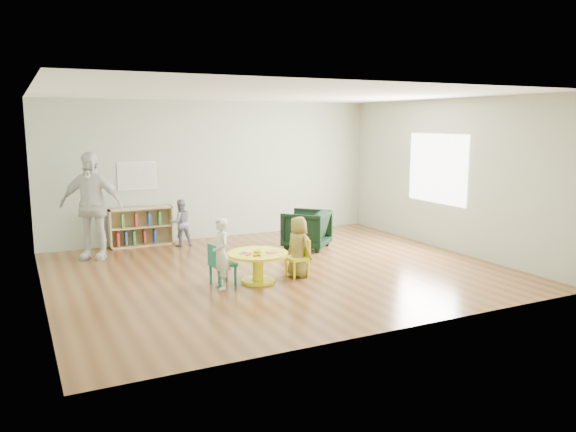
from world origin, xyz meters
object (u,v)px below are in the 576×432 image
object	(u,v)px
adult_caretaker	(91,206)
kid_chair_right	(299,256)
child_left	(221,254)
toddler	(180,223)
child_right	(298,247)
bookshelf	(140,227)
kid_chair_left	(220,263)
armchair	(306,229)
activity_table	(258,262)

from	to	relation	value
adult_caretaker	kid_chair_right	bearing A→B (deg)	-16.24
child_left	toddler	world-z (taller)	child_left
child_left	child_right	xyz separation A→B (m)	(1.28, 0.05, -0.04)
kid_chair_right	bookshelf	bearing A→B (deg)	22.41
kid_chair_left	bookshelf	bearing A→B (deg)	179.20
armchair	toddler	bearing A→B (deg)	-73.98
kid_chair_right	adult_caretaker	xyz separation A→B (m)	(-2.71, 2.65, 0.62)
activity_table	kid_chair_right	xyz separation A→B (m)	(0.70, 0.01, 0.00)
bookshelf	toddler	xyz separation A→B (m)	(0.70, -0.38, 0.09)
kid_chair_right	toddler	world-z (taller)	toddler
kid_chair_left	toddler	size ratio (longest dim) A/B	0.68
child_right	kid_chair_left	bearing A→B (deg)	69.37
activity_table	armchair	xyz separation A→B (m)	(1.73, 1.70, 0.05)
child_left	child_right	world-z (taller)	child_left
toddler	adult_caretaker	xyz separation A→B (m)	(-1.66, -0.30, 0.48)
armchair	child_right	size ratio (longest dim) A/B	0.85
bookshelf	adult_caretaker	world-z (taller)	adult_caretaker
armchair	child_left	distance (m)	2.92
child_right	adult_caretaker	size ratio (longest dim) A/B	0.50
activity_table	adult_caretaker	distance (m)	3.39
child_right	toddler	distance (m)	3.14
armchair	toddler	world-z (taller)	toddler
activity_table	kid_chair_left	size ratio (longest dim) A/B	1.46
kid_chair_right	toddler	xyz separation A→B (m)	(-1.05, 2.95, 0.14)
toddler	kid_chair_left	bearing A→B (deg)	84.56
toddler	adult_caretaker	world-z (taller)	adult_caretaker
child_left	adult_caretaker	bearing A→B (deg)	-150.99
activity_table	child_left	size ratio (longest dim) A/B	0.89
activity_table	adult_caretaker	bearing A→B (deg)	127.07
kid_chair_right	armchair	bearing A→B (deg)	-36.71
activity_table	armchair	size ratio (longest dim) A/B	1.13
toddler	activity_table	bearing A→B (deg)	95.58
child_right	armchair	bearing A→B (deg)	-47.96
bookshelf	adult_caretaker	xyz separation A→B (m)	(-0.96, -0.68, 0.57)
kid_chair_left	kid_chair_right	xyz separation A→B (m)	(1.27, -0.08, -0.02)
activity_table	toddler	world-z (taller)	toddler
kid_chair_left	child_left	xyz separation A→B (m)	(-0.03, -0.15, 0.18)
kid_chair_right	child_left	distance (m)	1.32
child_right	bookshelf	bearing A→B (deg)	11.06
kid_chair_left	bookshelf	world-z (taller)	bookshelf
armchair	child_left	size ratio (longest dim) A/B	0.78
child_left	toddler	distance (m)	3.03
activity_table	child_left	xyz separation A→B (m)	(-0.60, -0.06, 0.20)
activity_table	adult_caretaker	xyz separation A→B (m)	(-2.01, 2.66, 0.62)
child_right	child_left	bearing A→B (deg)	76.01
child_right	toddler	bearing A→B (deg)	2.90
kid_chair_right	bookshelf	world-z (taller)	bookshelf
activity_table	toddler	xyz separation A→B (m)	(-0.35, 2.96, 0.14)
activity_table	kid_chair_right	bearing A→B (deg)	0.89
bookshelf	armchair	xyz separation A→B (m)	(2.78, -1.64, -0.00)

